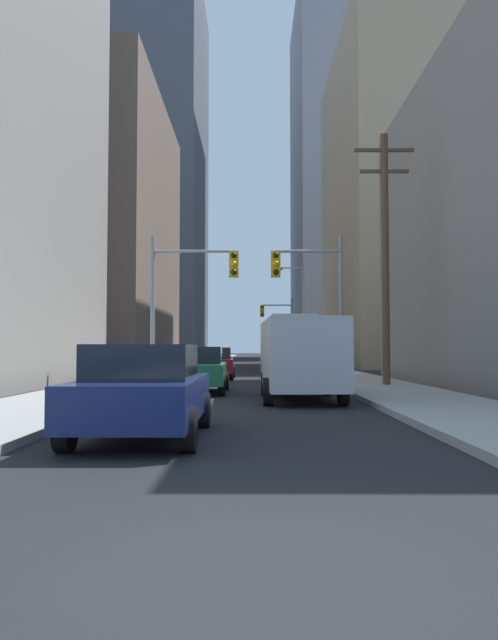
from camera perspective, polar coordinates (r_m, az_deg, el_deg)
name	(u,v)px	position (r m, az deg, el deg)	size (l,w,h in m)	color
ground_plane	(218,584)	(4.06, -3.00, -23.67)	(400.00, 400.00, 0.00)	black
sidewalk_left	(196,364)	(54.04, -5.06, -4.20)	(3.22, 160.00, 0.15)	#9E9E99
sidewalk_right	(304,364)	(54.00, 5.19, -4.20)	(3.22, 160.00, 0.15)	#9E9E99
city_bus	(286,341)	(38.96, 3.54, -2.04)	(2.89, 11.58, 3.40)	silver
cargo_van_silver	(300,355)	(17.13, 4.87, -3.29)	(2.17, 5.27, 2.26)	#B7BABF
sedan_navy	(144,391)	(9.97, -9.93, -6.62)	(1.95, 4.20, 1.52)	#141E4C
sedan_green	(198,369)	(20.01, -4.88, -4.69)	(1.95, 4.24, 1.52)	#195938
sedan_maroon	(214,363)	(29.09, -3.32, -4.09)	(1.95, 4.26, 1.52)	maroon
traffic_signal_near_left	(190,285)	(24.43, -5.62, 3.33)	(3.56, 0.44, 6.00)	gray
traffic_signal_near_right	(311,286)	(24.41, 5.90, 3.25)	(2.91, 0.44, 6.00)	gray
traffic_signal_far_right	(278,321)	(54.29, 2.79, -0.06)	(2.95, 0.44, 6.00)	gray
utility_pole_right	(385,253)	(22.92, 12.76, 6.21)	(2.20, 0.28, 9.45)	brown
street_lamp_right	(299,306)	(43.50, 4.74, 1.28)	(2.10, 0.32, 7.50)	gray
building_left_mid_office	(75,234)	(51.22, -16.19, 7.84)	(14.35, 22.27, 21.54)	#66564C
building_left_far_tower	(136,170)	(100.16, -10.61, 13.77)	(20.88, 28.03, 59.71)	#4C515B
building_right_mid_block	(477,206)	(56.72, 20.76, 10.04)	(24.40, 22.06, 27.68)	tan
building_right_far_highrise	(356,179)	(101.30, 10.10, 13.02)	(19.52, 26.89, 57.83)	#93939E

